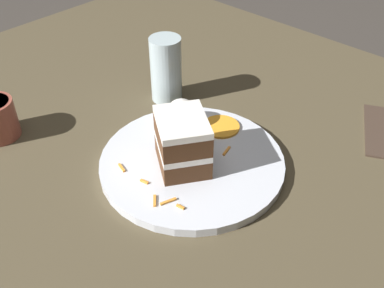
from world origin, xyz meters
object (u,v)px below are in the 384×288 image
at_px(plate, 192,162).
at_px(cake_slice, 182,142).
at_px(orange_garnish, 221,127).
at_px(cream_dollop, 182,113).
at_px(drinking_glass, 166,73).

bearing_deg(plate, cake_slice, -98.63).
height_order(cake_slice, orange_garnish, cake_slice).
bearing_deg(cream_dollop, orange_garnish, 35.07).
xyz_separation_m(orange_garnish, drinking_glass, (-0.16, 0.02, 0.04)).
relative_size(plate, drinking_glass, 2.34).
bearing_deg(drinking_glass, orange_garnish, -7.02).
bearing_deg(cream_dollop, plate, -36.83).
distance_m(plate, drinking_glass, 0.22).
distance_m(cake_slice, orange_garnish, 0.13).
bearing_deg(plate, drinking_glass, 146.60).
xyz_separation_m(plate, drinking_glass, (-0.18, 0.12, 0.05)).
relative_size(cream_dollop, drinking_glass, 0.43).
relative_size(plate, cake_slice, 2.54).
bearing_deg(drinking_glass, plate, -33.40).
bearing_deg(plate, orange_garnish, 101.96).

